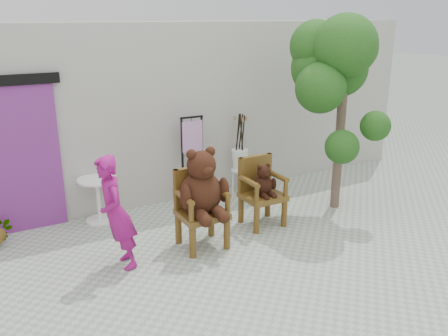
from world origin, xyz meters
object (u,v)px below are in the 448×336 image
tree (334,65)px  display_stand (193,170)px  chair_small (261,186)px  person (116,213)px  stool_bucket (240,159)px  chair_big (202,193)px  cafe_table (98,195)px

tree → display_stand: bearing=147.4°
chair_small → person: (-2.33, -0.25, 0.14)m
person → display_stand: 2.37m
display_stand → stool_bucket: (0.94, 0.01, 0.06)m
chair_big → stool_bucket: size_ratio=0.98×
person → tree: tree is taller
cafe_table → stool_bucket: stool_bucket is taller
display_stand → tree: size_ratio=0.48×
person → stool_bucket: bearing=121.6°
chair_big → chair_small: (1.13, 0.24, -0.19)m
display_stand → stool_bucket: 0.94m
display_stand → cafe_table: bearing=-178.0°
chair_small → stool_bucket: stool_bucket is taller
chair_big → person: bearing=-179.3°
chair_small → tree: tree is taller
chair_big → cafe_table: bearing=124.0°
chair_big → display_stand: (0.59, 1.54, -0.21)m
chair_small → tree: bearing=3.3°
chair_big → tree: tree is taller
cafe_table → display_stand: bearing=-0.1°
chair_big → display_stand: display_stand is taller
person → cafe_table: bearing=176.0°
display_stand → tree: bearing=-30.5°
chair_big → display_stand: bearing=69.0°
chair_big → chair_small: size_ratio=1.36×
stool_bucket → tree: (0.97, -1.22, 1.71)m
cafe_table → display_stand: display_stand is taller
chair_big → cafe_table: (-1.04, 1.54, -0.36)m
cafe_table → stool_bucket: bearing=0.0°
tree → stool_bucket: bearing=128.3°
cafe_table → stool_bucket: size_ratio=0.48×
chair_big → person: size_ratio=0.95×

